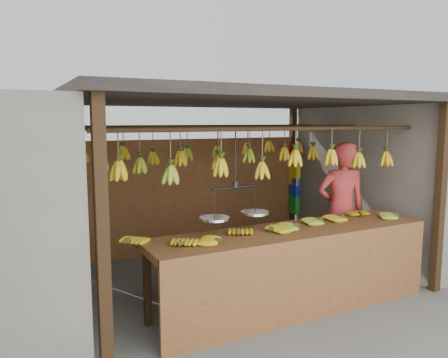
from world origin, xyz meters
TOP-DOWN VIEW (x-y plane):
  - ground at (0.00, 0.00)m, footprint 80.00×80.00m
  - stall at (0.00, 0.33)m, footprint 4.30×3.30m
  - neighbor_right at (3.60, 0.00)m, footprint 3.00×3.00m
  - counter at (0.11, -1.22)m, footprint 3.54×0.75m
  - hanging_bananas at (-0.01, -0.01)m, footprint 3.63×2.23m
  - balance_scale at (-0.53, -1.00)m, footprint 0.81×0.35m
  - vendor at (1.32, -0.56)m, footprint 0.77×0.63m
  - bag_bundles at (1.94, 1.35)m, footprint 0.08×0.26m

SIDE VIEW (x-z plane):
  - ground at x=0.00m, z-range 0.00..0.00m
  - counter at x=0.11m, z-range 0.23..1.19m
  - vendor at x=1.32m, z-range 0.00..1.81m
  - bag_bundles at x=1.94m, z-range 0.42..1.65m
  - balance_scale at x=-0.53m, z-range 0.69..1.60m
  - neighbor_right at x=3.60m, z-range 0.00..2.30m
  - hanging_bananas at x=-0.01m, z-range 1.42..1.82m
  - stall at x=0.00m, z-range 0.77..3.17m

